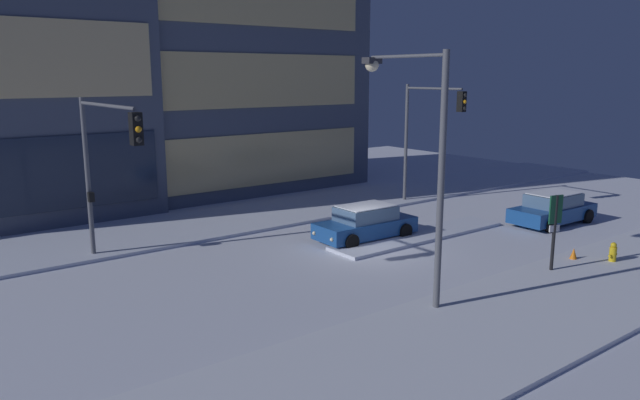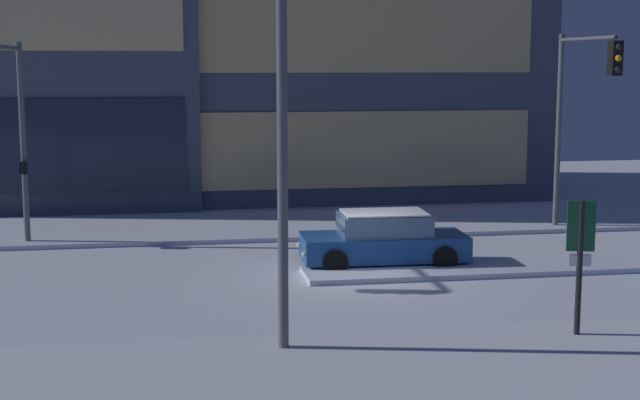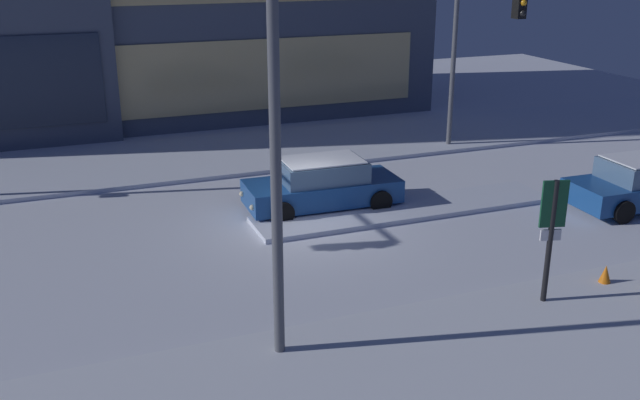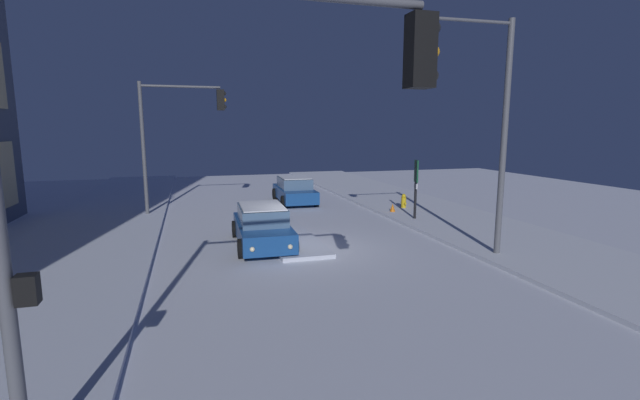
{
  "view_description": "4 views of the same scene",
  "coord_description": "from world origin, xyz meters",
  "px_view_note": "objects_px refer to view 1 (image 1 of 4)",
  "views": [
    {
      "loc": [
        -15.79,
        -17.3,
        6.93
      ],
      "look_at": [
        -1.93,
        0.7,
        2.22
      ],
      "focal_mm": 34.01,
      "sensor_mm": 36.0,
      "label": 1
    },
    {
      "loc": [
        -4.77,
        -22.84,
        5.52
      ],
      "look_at": [
        -0.9,
        0.3,
        2.02
      ],
      "focal_mm": 51.97,
      "sensor_mm": 36.0,
      "label": 2
    },
    {
      "loc": [
        -6.19,
        -17.18,
        7.32
      ],
      "look_at": [
        -0.06,
        -1.31,
        1.28
      ],
      "focal_mm": 40.38,
      "sensor_mm": 36.0,
      "label": 3
    },
    {
      "loc": [
        -14.69,
        3.81,
        4.27
      ],
      "look_at": [
        1.21,
        -0.87,
        1.56
      ],
      "focal_mm": 24.75,
      "sensor_mm": 36.0,
      "label": 4
    }
  ],
  "objects_px": {
    "car_far": "(366,223)",
    "traffic_light_corner_far_right": "(428,123)",
    "street_lamp_arched": "(419,141)",
    "construction_cone": "(573,255)",
    "traffic_light_corner_far_left": "(105,153)",
    "car_near": "(553,209)",
    "fire_hydrant": "(613,254)",
    "parking_info_sign": "(555,224)"
  },
  "relations": [
    {
      "from": "car_far",
      "to": "traffic_light_corner_far_left",
      "type": "relative_size",
      "value": 0.76
    },
    {
      "from": "fire_hydrant",
      "to": "construction_cone",
      "type": "height_order",
      "value": "fire_hydrant"
    },
    {
      "from": "traffic_light_corner_far_right",
      "to": "street_lamp_arched",
      "type": "xyz_separation_m",
      "value": [
        -10.63,
        -9.35,
        0.54
      ]
    },
    {
      "from": "car_far",
      "to": "construction_cone",
      "type": "relative_size",
      "value": 8.41
    },
    {
      "from": "traffic_light_corner_far_right",
      "to": "fire_hydrant",
      "type": "height_order",
      "value": "traffic_light_corner_far_right"
    },
    {
      "from": "traffic_light_corner_far_right",
      "to": "car_near",
      "type": "bearing_deg",
      "value": 17.09
    },
    {
      "from": "street_lamp_arched",
      "to": "construction_cone",
      "type": "relative_size",
      "value": 13.85
    },
    {
      "from": "traffic_light_corner_far_right",
      "to": "street_lamp_arched",
      "type": "relative_size",
      "value": 0.85
    },
    {
      "from": "car_near",
      "to": "construction_cone",
      "type": "xyz_separation_m",
      "value": [
        -4.86,
        -3.9,
        -0.44
      ]
    },
    {
      "from": "car_near",
      "to": "fire_hydrant",
      "type": "xyz_separation_m",
      "value": [
        -3.99,
        -4.95,
        -0.3
      ]
    },
    {
      "from": "street_lamp_arched",
      "to": "car_far",
      "type": "bearing_deg",
      "value": -27.94
    },
    {
      "from": "traffic_light_corner_far_left",
      "to": "construction_cone",
      "type": "distance_m",
      "value": 17.49
    },
    {
      "from": "traffic_light_corner_far_left",
      "to": "street_lamp_arched",
      "type": "xyz_separation_m",
      "value": [
        6.38,
        -8.71,
        0.73
      ]
    },
    {
      "from": "car_far",
      "to": "street_lamp_arched",
      "type": "height_order",
      "value": "street_lamp_arched"
    },
    {
      "from": "car_far",
      "to": "car_near",
      "type": "bearing_deg",
      "value": 161.52
    },
    {
      "from": "car_far",
      "to": "traffic_light_corner_far_right",
      "type": "xyz_separation_m",
      "value": [
        6.97,
        3.01,
        3.75
      ]
    },
    {
      "from": "traffic_light_corner_far_left",
      "to": "construction_cone",
      "type": "height_order",
      "value": "traffic_light_corner_far_left"
    },
    {
      "from": "street_lamp_arched",
      "to": "parking_info_sign",
      "type": "relative_size",
      "value": 2.68
    },
    {
      "from": "traffic_light_corner_far_left",
      "to": "construction_cone",
      "type": "bearing_deg",
      "value": 55.84
    },
    {
      "from": "car_near",
      "to": "traffic_light_corner_far_left",
      "type": "relative_size",
      "value": 0.77
    },
    {
      "from": "car_near",
      "to": "parking_info_sign",
      "type": "xyz_separation_m",
      "value": [
        -6.71,
        -4.14,
        1.11
      ]
    },
    {
      "from": "car_near",
      "to": "parking_info_sign",
      "type": "distance_m",
      "value": 7.96
    },
    {
      "from": "car_far",
      "to": "traffic_light_corner_far_right",
      "type": "relative_size",
      "value": 0.72
    },
    {
      "from": "car_far",
      "to": "traffic_light_corner_far_right",
      "type": "distance_m",
      "value": 8.47
    },
    {
      "from": "construction_cone",
      "to": "fire_hydrant",
      "type": "bearing_deg",
      "value": -50.28
    },
    {
      "from": "parking_info_sign",
      "to": "fire_hydrant",
      "type": "bearing_deg",
      "value": -92.15
    },
    {
      "from": "street_lamp_arched",
      "to": "fire_hydrant",
      "type": "bearing_deg",
      "value": -100.4
    },
    {
      "from": "traffic_light_corner_far_left",
      "to": "traffic_light_corner_far_right",
      "type": "bearing_deg",
      "value": 92.15
    },
    {
      "from": "traffic_light_corner_far_right",
      "to": "parking_info_sign",
      "type": "bearing_deg",
      "value": -24.59
    },
    {
      "from": "car_near",
      "to": "car_far",
      "type": "height_order",
      "value": "same"
    },
    {
      "from": "car_far",
      "to": "traffic_light_corner_far_left",
      "type": "distance_m",
      "value": 10.91
    },
    {
      "from": "car_near",
      "to": "car_far",
      "type": "xyz_separation_m",
      "value": [
        -8.9,
        3.29,
        -0.0
      ]
    },
    {
      "from": "traffic_light_corner_far_left",
      "to": "fire_hydrant",
      "type": "bearing_deg",
      "value": 54.66
    },
    {
      "from": "parking_info_sign",
      "to": "traffic_light_corner_far_right",
      "type": "bearing_deg",
      "value": -10.09
    },
    {
      "from": "car_near",
      "to": "car_far",
      "type": "relative_size",
      "value": 1.02
    },
    {
      "from": "construction_cone",
      "to": "car_far",
      "type": "bearing_deg",
      "value": 119.37
    },
    {
      "from": "traffic_light_corner_far_right",
      "to": "parking_info_sign",
      "type": "relative_size",
      "value": 2.27
    },
    {
      "from": "car_far",
      "to": "construction_cone",
      "type": "distance_m",
      "value": 8.26
    },
    {
      "from": "traffic_light_corner_far_left",
      "to": "construction_cone",
      "type": "xyz_separation_m",
      "value": [
        14.09,
        -9.56,
        -3.99
      ]
    },
    {
      "from": "car_far",
      "to": "construction_cone",
      "type": "height_order",
      "value": "car_far"
    },
    {
      "from": "traffic_light_corner_far_right",
      "to": "parking_info_sign",
      "type": "distance_m",
      "value": 11.77
    },
    {
      "from": "car_far",
      "to": "traffic_light_corner_far_left",
      "type": "height_order",
      "value": "traffic_light_corner_far_left"
    }
  ]
}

